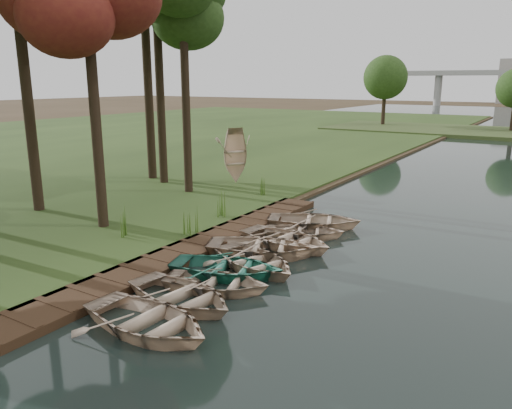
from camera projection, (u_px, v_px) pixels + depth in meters
The scene contains 18 objects.
ground at pixel (234, 259), 17.28m from camera, with size 300.00×300.00×0.00m, color #3D2F1D.
boardwalk at pixel (198, 247), 18.06m from camera, with size 1.60×16.00×0.30m, color #332113.
rowboat_0 at pixel (147, 317), 12.08m from camera, with size 2.64×3.70×0.77m, color #C4A98E.
rowboat_1 at pixel (181, 292), 13.56m from camera, with size 2.51×3.51×0.73m, color #C4A98E.
rowboat_2 at pixel (216, 280), 14.48m from camera, with size 2.25×3.16×0.65m, color #C4A98E.
rowboat_3 at pixel (227, 265), 15.54m from camera, with size 2.56×3.59×0.74m, color #2C7A63.
rowboat_4 at pixel (254, 258), 16.14m from camera, with size 2.53×3.54×0.73m, color #C4A98E.
rowboat_5 at pixel (263, 245), 17.36m from camera, with size 2.80×3.93×0.81m, color #C4A98E.
rowboat_6 at pixel (286, 237), 18.28m from camera, with size 2.67×3.74×0.77m, color #C4A98E.
rowboat_7 at pixel (304, 230), 19.42m from camera, with size 2.23×3.12×0.65m, color #C4A98E.
rowboat_8 at pixel (314, 219), 20.67m from camera, with size 2.74×3.84×0.80m, color #C4A98E.
stored_rowboat at pixel (235, 177), 28.75m from camera, with size 2.25×3.15×0.65m, color #C4A98E.
tree_2 at pixel (87, 7), 18.19m from camera, with size 4.17×4.17×10.18m.
tree_4 at pixel (183, 6), 24.34m from camera, with size 4.70×4.70×11.33m.
reeds_0 at pixel (122, 223), 18.71m from camera, with size 0.60×0.60×1.07m, color #3F661E.
reeds_1 at pixel (189, 221), 19.04m from camera, with size 0.60×0.60×0.99m, color #3F661E.
reeds_2 at pixel (222, 204), 21.47m from camera, with size 0.60×0.60×1.14m, color #3F661E.
reeds_3 at pixel (263, 186), 25.56m from camera, with size 0.60×0.60×0.92m, color #3F661E.
Camera 1 is at (9.27, -13.45, 5.99)m, focal length 35.00 mm.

